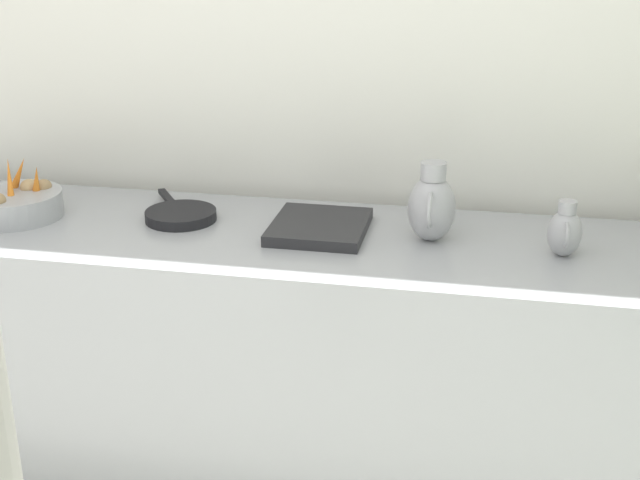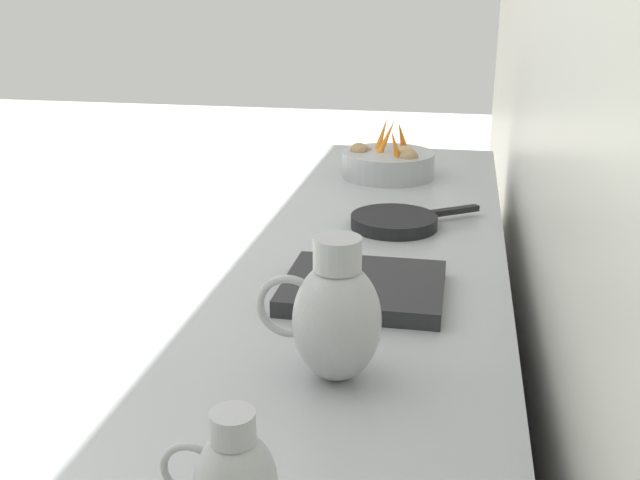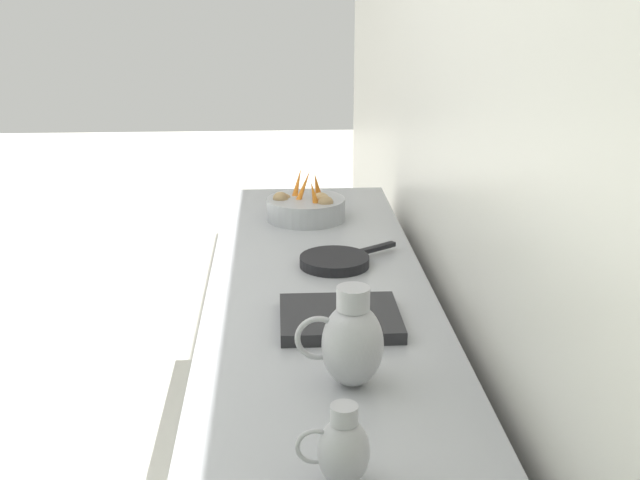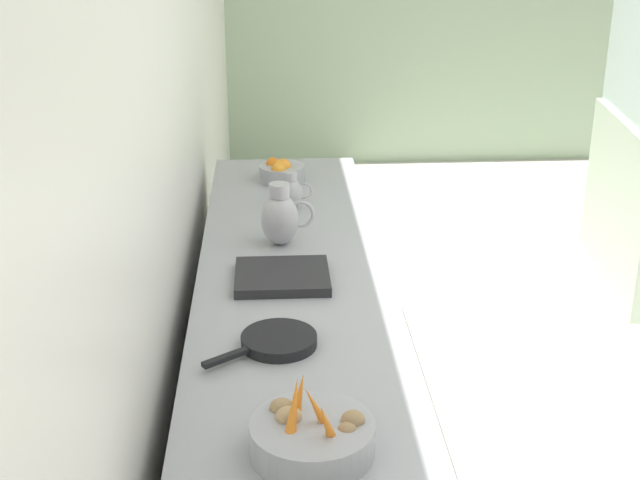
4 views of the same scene
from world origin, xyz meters
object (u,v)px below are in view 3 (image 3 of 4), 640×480
metal_pitcher_short (343,449)px  skillet_on_counter (336,261)px  metal_pitcher_tall (351,342)px  vegetable_colander (306,208)px

metal_pitcher_short → skillet_on_counter: bearing=-93.6°
metal_pitcher_tall → vegetable_colander: bearing=-87.8°
vegetable_colander → metal_pitcher_short: (-0.00, 1.80, 0.03)m
metal_pitcher_tall → skillet_on_counter: bearing=-91.7°
vegetable_colander → skillet_on_counter: (-0.08, 0.56, -0.03)m
vegetable_colander → metal_pitcher_tall: (-0.05, 1.39, 0.07)m
metal_pitcher_tall → metal_pitcher_short: 0.41m
metal_pitcher_short → skillet_on_counter: size_ratio=0.49×
vegetable_colander → metal_pitcher_tall: size_ratio=1.25×
metal_pitcher_short → skillet_on_counter: metal_pitcher_short is taller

